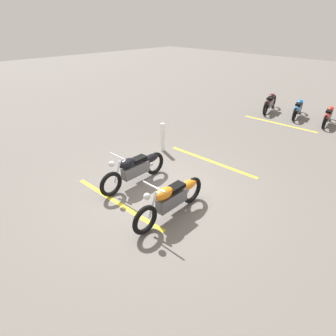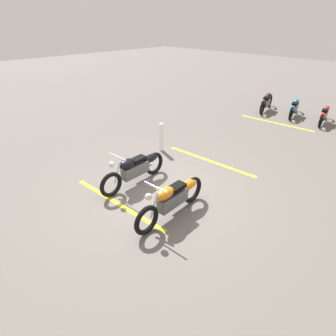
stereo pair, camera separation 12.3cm
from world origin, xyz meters
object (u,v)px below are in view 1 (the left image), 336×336
at_px(motorcycle_row_center, 298,108).
at_px(bollard_post, 163,137).
at_px(motorcycle_row_right, 270,102).
at_px(motorcycle_bright_foreground, 172,198).
at_px(motorcycle_dark_foreground, 136,168).
at_px(motorcycle_row_left, 328,115).

bearing_deg(motorcycle_row_center, bollard_post, 153.70).
distance_m(motorcycle_row_center, bollard_post, 7.12).
distance_m(motorcycle_row_right, bollard_post, 6.85).
height_order(motorcycle_bright_foreground, motorcycle_row_right, motorcycle_bright_foreground).
height_order(motorcycle_dark_foreground, motorcycle_row_center, motorcycle_dark_foreground).
relative_size(motorcycle_row_center, motorcycle_row_right, 0.94).
bearing_deg(motorcycle_row_left, motorcycle_dark_foreground, 158.49).
xyz_separation_m(motorcycle_dark_foreground, motorcycle_row_right, (8.86, 0.82, -0.03)).
bearing_deg(bollard_post, motorcycle_dark_foreground, -151.90).
xyz_separation_m(motorcycle_row_center, bollard_post, (-6.94, 1.59, 0.08)).
bearing_deg(bollard_post, motorcycle_row_left, -23.10).
distance_m(motorcycle_bright_foreground, motorcycle_row_center, 9.33).
relative_size(motorcycle_dark_foreground, motorcycle_row_left, 1.16).
distance_m(motorcycle_bright_foreground, bollard_post, 3.60).
xyz_separation_m(motorcycle_bright_foreground, motorcycle_dark_foreground, (0.30, 1.69, 0.00)).
height_order(motorcycle_row_center, bollard_post, bollard_post).
distance_m(motorcycle_row_left, motorcycle_row_center, 1.34).
bearing_deg(motorcycle_bright_foreground, motorcycle_row_right, -167.70).
xyz_separation_m(motorcycle_bright_foreground, motorcycle_row_center, (9.25, 1.18, -0.05)).
xyz_separation_m(motorcycle_dark_foreground, bollard_post, (2.01, 1.07, 0.02)).
distance_m(motorcycle_row_left, bollard_post, 7.45).
bearing_deg(motorcycle_row_left, motorcycle_row_right, 80.45).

